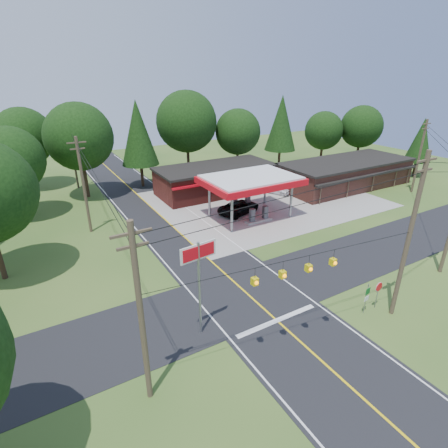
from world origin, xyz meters
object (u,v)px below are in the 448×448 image
big_stop_sign (199,268)px  gas_canopy (251,181)px  octagonal_stop_sign (379,289)px  suv_car (239,207)px  sedan_car (276,189)px

big_stop_sign → gas_canopy: bearing=47.0°
big_stop_sign → octagonal_stop_sign: size_ratio=3.03×
gas_canopy → suv_car: 3.84m
suv_car → octagonal_stop_sign: 20.59m
gas_canopy → sedan_car: (8.00, 5.15, -3.60)m
gas_canopy → octagonal_stop_sign: size_ratio=4.91×
gas_canopy → sedan_car: 10.18m
gas_canopy → suv_car: gas_canopy is taller
gas_canopy → octagonal_stop_sign: 19.30m
suv_car → sedan_car: size_ratio=1.42×
sedan_car → big_stop_sign: size_ratio=0.59×
suv_car → sedan_car: suv_car is taller
gas_canopy → sedan_car: gas_canopy is taller
gas_canopy → octagonal_stop_sign: gas_canopy is taller
octagonal_stop_sign → sedan_car: bearing=67.5°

